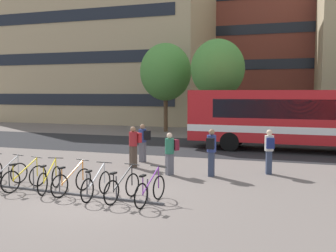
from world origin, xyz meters
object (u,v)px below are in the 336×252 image
Objects in this scene: parked_bicycle_yellow_2 at (25,178)px; parked_bicycle_purple_7 at (150,190)px; commuter_black_pack_0 at (211,149)px; commuter_navy_pack_1 at (269,149)px; parked_bicycle_black_6 at (122,188)px; street_tree_2 at (166,72)px; parked_bicycle_silver_1 at (6,175)px; street_tree_0 at (218,69)px; city_bus at (304,118)px; commuter_red_pack_2 at (134,144)px; parked_bicycle_silver_5 at (96,185)px; parked_bicycle_yellow_3 at (50,179)px; commuter_maroon_pack_3 at (170,151)px; commuter_black_pack_4 at (143,140)px; parked_bicycle_orange_4 at (72,182)px.

parked_bicycle_purple_7 is (4.37, -0.24, 0.00)m from parked_bicycle_yellow_2.
commuter_black_pack_0 reaches higher than commuter_navy_pack_1.
street_tree_2 is (-4.87, 18.71, 4.24)m from parked_bicycle_black_6.
street_tree_0 is at bearing -1.31° from parked_bicycle_silver_1.
street_tree_0 is (-5.54, 5.18, 2.90)m from city_bus.
parked_bicycle_purple_7 is 0.26× the size of street_tree_0.
commuter_red_pack_2 is 0.25× the size of street_tree_2.
commuter_black_pack_0 is at bearing 66.15° from city_bus.
commuter_black_pack_0 is 1.03× the size of commuter_navy_pack_1.
commuter_navy_pack_1 is at bearing 123.94° from commuter_red_pack_2.
parked_bicycle_silver_5 is at bearing -83.13° from parked_bicycle_silver_1.
street_tree_2 is at bearing -35.64° from city_bus.
commuter_red_pack_2 is (-2.48, 4.69, 0.60)m from parked_bicycle_purple_7.
commuter_navy_pack_1 reaches higher than parked_bicycle_purple_7.
street_tree_2 is at bearing 25.52° from parked_bicycle_purple_7.
commuter_navy_pack_1 reaches higher than parked_bicycle_yellow_3.
commuter_maroon_pack_3 is (-1.52, -0.19, -0.10)m from commuter_black_pack_0.
commuter_maroon_pack_3 is at bearing 94.50° from commuter_red_pack_2.
street_tree_0 is 0.98× the size of street_tree_2.
city_bus reaches higher than commuter_navy_pack_1.
commuter_navy_pack_1 reaches higher than parked_bicycle_yellow_2.
parked_bicycle_silver_1 is 0.99× the size of parked_bicycle_purple_7.
parked_bicycle_black_6 is 1.00× the size of commuter_navy_pack_1.
commuter_black_pack_4 is 13.70m from street_tree_2.
commuter_navy_pack_1 is at bearing -176.09° from commuter_black_pack_4.
street_tree_0 is (1.23, 11.82, 3.69)m from commuter_red_pack_2.
parked_bicycle_yellow_2 is 0.90m from parked_bicycle_yellow_3.
commuter_black_pack_4 is (-1.95, 2.15, 0.06)m from commuter_maroon_pack_3.
parked_bicycle_orange_4 is 0.99× the size of parked_bicycle_purple_7.
commuter_red_pack_2 is at bearing -75.82° from commuter_maroon_pack_3.
city_bus reaches higher than parked_bicycle_silver_5.
commuter_black_pack_0 is at bearing 163.83° from commuter_black_pack_4.
street_tree_2 reaches higher than commuter_red_pack_2.
parked_bicycle_orange_4 is 19.24m from street_tree_2.
parked_bicycle_orange_4 is at bearing 117.93° from commuter_navy_pack_1.
parked_bicycle_orange_4 is (-6.94, -11.08, -1.39)m from city_bus.
commuter_navy_pack_1 is 16.63m from street_tree_2.
parked_bicycle_black_6 is 1.00× the size of commuter_red_pack_2.
commuter_navy_pack_1 is (7.28, 4.80, 0.60)m from parked_bicycle_yellow_2.
parked_bicycle_orange_4 is 0.25× the size of street_tree_2.
commuter_black_pack_4 is (-3.47, 1.96, -0.04)m from commuter_black_pack_0.
parked_bicycle_silver_1 is at bearing -14.01° from commuter_maroon_pack_3.
parked_bicycle_silver_1 is at bearing 75.21° from parked_bicycle_yellow_3.
parked_bicycle_yellow_2 is 0.96× the size of commuter_black_pack_0.
commuter_red_pack_2 is at bearing -20.31° from parked_bicycle_silver_1.
commuter_red_pack_2 is (-1.60, 4.64, 0.60)m from parked_bicycle_black_6.
street_tree_2 reaches higher than parked_bicycle_silver_1.
commuter_black_pack_0 reaches higher than parked_bicycle_yellow_2.
commuter_black_pack_4 is (-5.47, 0.90, -0.00)m from commuter_navy_pack_1.
parked_bicycle_orange_4 and parked_bicycle_purple_7 have the same top height.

